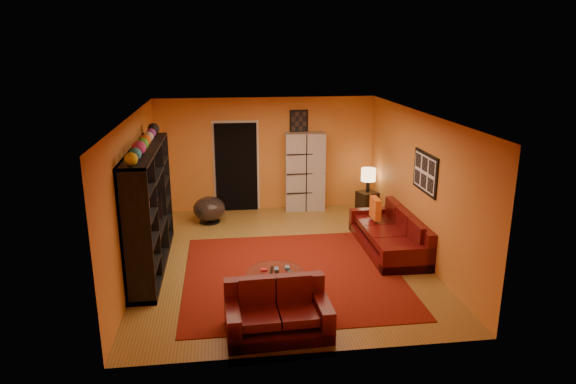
{
  "coord_description": "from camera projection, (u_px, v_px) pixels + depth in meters",
  "views": [
    {
      "loc": [
        -0.99,
        -8.56,
        3.75
      ],
      "look_at": [
        0.13,
        0.1,
        1.22
      ],
      "focal_mm": 32.0,
      "sensor_mm": 36.0,
      "label": 1
    }
  ],
  "objects": [
    {
      "name": "wall_art_back",
      "position": [
        299.0,
        121.0,
        11.68
      ],
      "size": [
        0.42,
        0.03,
        0.52
      ],
      "primitive_type": "cube",
      "color": "black",
      "rests_on": "wall_back"
    },
    {
      "name": "ceiling",
      "position": [
        281.0,
        115.0,
        8.59
      ],
      "size": [
        6.0,
        6.0,
        0.0
      ],
      "primitive_type": "plane",
      "rotation": [
        3.14,
        0.0,
        0.0
      ],
      "color": "white",
      "rests_on": "wall_back"
    },
    {
      "name": "throw_pillow",
      "position": [
        375.0,
        208.0,
        10.1
      ],
      "size": [
        0.12,
        0.42,
        0.42
      ],
      "primitive_type": "cube",
      "color": "orange",
      "rests_on": "sofa"
    },
    {
      "name": "wall_right",
      "position": [
        419.0,
        185.0,
        9.26
      ],
      "size": [
        0.0,
        6.0,
        6.0
      ],
      "primitive_type": "plane",
      "rotation": [
        1.57,
        0.0,
        -1.57
      ],
      "color": "orange",
      "rests_on": "floor"
    },
    {
      "name": "wall_art_right",
      "position": [
        425.0,
        173.0,
        8.89
      ],
      "size": [
        0.03,
        1.0,
        0.7
      ],
      "primitive_type": "cube",
      "color": "black",
      "rests_on": "wall_right"
    },
    {
      "name": "sofa",
      "position": [
        393.0,
        235.0,
        9.67
      ],
      "size": [
        0.95,
        2.32,
        0.85
      ],
      "rotation": [
        0.0,
        0.0,
        -0.0
      ],
      "color": "#43090A",
      "rests_on": "rug"
    },
    {
      "name": "loveseat",
      "position": [
        277.0,
        312.0,
        6.89
      ],
      "size": [
        1.41,
        0.88,
        0.85
      ],
      "rotation": [
        0.0,
        0.0,
        1.61
      ],
      "color": "#43090A",
      "rests_on": "rug"
    },
    {
      "name": "coffee_table",
      "position": [
        275.0,
        276.0,
        7.7
      ],
      "size": [
        0.89,
        0.89,
        0.44
      ],
      "rotation": [
        0.0,
        0.0,
        -0.31
      ],
      "color": "silver",
      "rests_on": "floor"
    },
    {
      "name": "entertainment_unit",
      "position": [
        149.0,
        208.0,
        8.74
      ],
      "size": [
        0.45,
        3.0,
        2.1
      ],
      "primitive_type": "cube",
      "color": "black",
      "rests_on": "floor"
    },
    {
      "name": "wall_front",
      "position": [
        311.0,
        258.0,
        6.1
      ],
      "size": [
        6.0,
        0.0,
        6.0
      ],
      "primitive_type": "plane",
      "rotation": [
        -1.57,
        0.0,
        0.0
      ],
      "color": "orange",
      "rests_on": "floor"
    },
    {
      "name": "rug",
      "position": [
        292.0,
        274.0,
        8.66
      ],
      "size": [
        3.6,
        3.6,
        0.01
      ],
      "primitive_type": "cube",
      "color": "#58110A",
      "rests_on": "floor"
    },
    {
      "name": "side_table",
      "position": [
        367.0,
        202.0,
        11.75
      ],
      "size": [
        0.51,
        0.51,
        0.5
      ],
      "primitive_type": "cube",
      "rotation": [
        0.0,
        0.0,
        0.35
      ],
      "color": "black",
      "rests_on": "floor"
    },
    {
      "name": "doorway",
      "position": [
        236.0,
        167.0,
        11.77
      ],
      "size": [
        0.95,
        0.1,
        2.04
      ],
      "primitive_type": "cube",
      "color": "black",
      "rests_on": "floor"
    },
    {
      "name": "table_lamp",
      "position": [
        368.0,
        175.0,
        11.57
      ],
      "size": [
        0.33,
        0.33,
        0.55
      ],
      "color": "black",
      "rests_on": "side_table"
    },
    {
      "name": "bowl_chair",
      "position": [
        209.0,
        209.0,
        11.11
      ],
      "size": [
        0.7,
        0.7,
        0.57
      ],
      "color": "black",
      "rests_on": "floor"
    },
    {
      "name": "wall_left",
      "position": [
        134.0,
        195.0,
        8.65
      ],
      "size": [
        0.0,
        6.0,
        6.0
      ],
      "primitive_type": "plane",
      "rotation": [
        1.57,
        0.0,
        1.57
      ],
      "color": "orange",
      "rests_on": "floor"
    },
    {
      "name": "floor",
      "position": [
        282.0,
        258.0,
        9.32
      ],
      "size": [
        6.0,
        6.0,
        0.0
      ],
      "primitive_type": "plane",
      "color": "brown",
      "rests_on": "ground"
    },
    {
      "name": "storage_cabinet",
      "position": [
        305.0,
        172.0,
        11.84
      ],
      "size": [
        0.93,
        0.46,
        1.81
      ],
      "primitive_type": "cube",
      "rotation": [
        0.0,
        0.0,
        -0.07
      ],
      "color": "#B0ACA3",
      "rests_on": "floor"
    },
    {
      "name": "tv",
      "position": [
        152.0,
        213.0,
        8.76
      ],
      "size": [
        0.86,
        0.11,
        0.5
      ],
      "primitive_type": "imported",
      "rotation": [
        0.0,
        0.0,
        1.57
      ],
      "color": "black",
      "rests_on": "entertainment_unit"
    },
    {
      "name": "wall_back",
      "position": [
        266.0,
        154.0,
        11.81
      ],
      "size": [
        6.0,
        0.0,
        6.0
      ],
      "primitive_type": "plane",
      "rotation": [
        1.57,
        0.0,
        0.0
      ],
      "color": "orange",
      "rests_on": "floor"
    }
  ]
}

